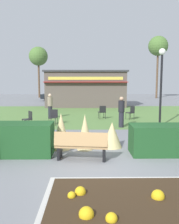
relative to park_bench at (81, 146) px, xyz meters
name	(u,v)px	position (x,y,z in m)	size (l,w,h in m)	color
ground_plane	(97,163)	(0.49, -0.32, -0.48)	(80.00, 80.00, 0.00)	slate
lawn_patch	(90,114)	(0.49, 11.01, -0.48)	(36.00, 12.00, 0.01)	#5B8442
flower_bed	(136,203)	(1.16, -3.02, -0.39)	(3.83, 2.47, 0.33)	beige
park_bench	(81,146)	(0.00, 0.00, 0.00)	(1.75, 0.74, 0.95)	tan
hedge_left	(17,139)	(-2.22, 0.63, 0.07)	(2.44, 1.10, 1.11)	#1E4C23
hedge_right	(168,139)	(3.03, 0.66, 0.03)	(2.64, 1.10, 1.03)	#1E4C23
ornamental_grass_behind_left	(61,131)	(-0.78, 1.32, 0.20)	(0.68, 0.68, 1.37)	#D1BC7F
ornamental_grass_behind_right	(112,135)	(1.15, 1.55, 0.01)	(0.77, 0.77, 0.98)	#D1BC7F
ornamental_grass_behind_center	(85,132)	(0.11, 1.26, 0.18)	(0.59, 0.59, 1.33)	#D1BC7F
lamppost_mid	(161,78)	(4.30, 5.93, 2.22)	(0.36, 0.36, 4.30)	black
food_kiosk	(86,88)	(0.14, 17.26, 1.30)	(8.00, 4.30, 3.54)	#594C47
cafe_chair_west	(102,111)	(1.25, 8.72, 0.05)	(0.52, 0.52, 0.89)	black
cafe_chair_east	(131,111)	(3.14, 8.46, 0.05)	(0.59, 0.59, 0.89)	black
cafe_chair_center	(54,116)	(-1.73, 6.51, 0.05)	(0.51, 0.51, 0.89)	black
cafe_chair_north	(29,118)	(-3.01, 5.74, 0.05)	(0.61, 0.61, 0.89)	black
person_strolling	(50,106)	(-2.28, 8.95, 0.38)	(0.34, 0.34, 1.69)	#23232D
person_standing	(121,112)	(2.09, 5.68, 0.38)	(0.34, 0.34, 1.69)	#23232D
parked_car_west_slot	(58,96)	(-3.45, 24.16, 0.16)	(4.35, 2.35, 1.20)	black
parked_car_center_slot	(101,96)	(2.13, 24.15, 0.16)	(4.29, 2.23, 1.20)	maroon
tree_left_bg	(38,57)	(-6.94, 30.05, 5.63)	(2.80, 2.80, 7.58)	brown
tree_right_bg	(158,47)	(10.51, 28.43, 6.92)	(2.80, 2.80, 8.90)	brown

